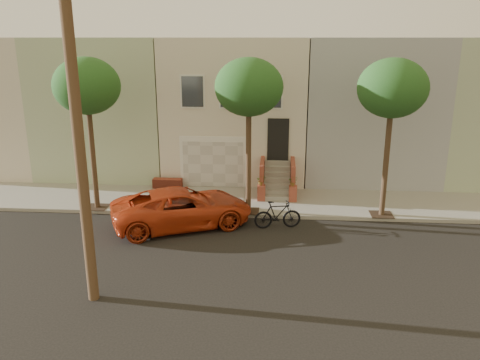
{
  "coord_description": "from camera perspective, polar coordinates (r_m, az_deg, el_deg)",
  "views": [
    {
      "loc": [
        2.09,
        -15.05,
        7.17
      ],
      "look_at": [
        0.72,
        3.0,
        1.78
      ],
      "focal_mm": 35.98,
      "sensor_mm": 36.0,
      "label": 1
    }
  ],
  "objects": [
    {
      "name": "ground",
      "position": [
        16.8,
        -3.26,
        -8.69
      ],
      "size": [
        90.0,
        90.0,
        0.0
      ],
      "primitive_type": "plane",
      "color": "black",
      "rests_on": "ground"
    },
    {
      "name": "pickup_truck",
      "position": [
        18.98,
        -6.84,
        -3.27
      ],
      "size": [
        6.01,
        4.47,
        1.52
      ],
      "primitive_type": "imported",
      "rotation": [
        0.0,
        0.0,
        1.98
      ],
      "color": "#B53516",
      "rests_on": "ground"
    },
    {
      "name": "tree_right",
      "position": [
        19.55,
        17.64,
        10.22
      ],
      "size": [
        2.7,
        2.57,
        6.3
      ],
      "color": "#2D2116",
      "rests_on": "sidewalk"
    },
    {
      "name": "house_row",
      "position": [
        26.56,
        -0.22,
        8.96
      ],
      "size": [
        33.1,
        11.7,
        7.0
      ],
      "color": "beige",
      "rests_on": "sidewalk"
    },
    {
      "name": "sidewalk",
      "position": [
        21.7,
        -1.43,
        -2.5
      ],
      "size": [
        40.0,
        3.7,
        0.15
      ],
      "primitive_type": "cube",
      "color": "gray",
      "rests_on": "ground"
    },
    {
      "name": "tree_left",
      "position": [
        20.5,
        -17.72,
        10.47
      ],
      "size": [
        2.7,
        2.57,
        6.3
      ],
      "color": "#2D2116",
      "rests_on": "sidewalk"
    },
    {
      "name": "tree_mid",
      "position": [
        19.08,
        1.06,
        10.84
      ],
      "size": [
        2.7,
        2.57,
        6.3
      ],
      "color": "#2D2116",
      "rests_on": "sidewalk"
    },
    {
      "name": "motorcycle",
      "position": [
        18.76,
        4.48,
        -4.11
      ],
      "size": [
        1.91,
        0.87,
        1.11
      ],
      "primitive_type": "imported",
      "rotation": [
        0.0,
        0.0,
        1.77
      ],
      "color": "black",
      "rests_on": "ground"
    }
  ]
}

